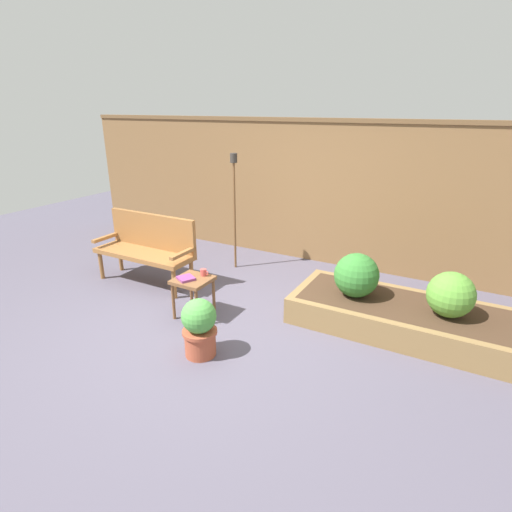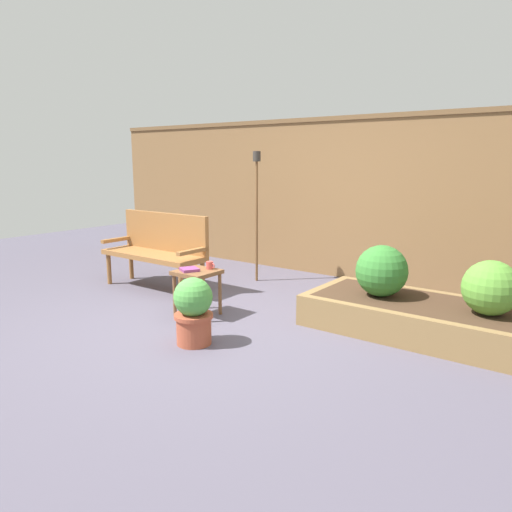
# 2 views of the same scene
# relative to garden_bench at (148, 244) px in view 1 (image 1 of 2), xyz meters

# --- Properties ---
(ground_plane) EXTENTS (14.00, 14.00, 0.00)m
(ground_plane) POSITION_rel_garden_bench_xyz_m (1.49, -0.69, -0.54)
(ground_plane) COLOR #514C5B
(fence_back) EXTENTS (8.40, 0.14, 2.16)m
(fence_back) POSITION_rel_garden_bench_xyz_m (1.49, 1.91, 0.55)
(fence_back) COLOR brown
(fence_back) RESTS_ON ground_plane
(garden_bench) EXTENTS (1.44, 0.48, 0.94)m
(garden_bench) POSITION_rel_garden_bench_xyz_m (0.00, 0.00, 0.00)
(garden_bench) COLOR #936033
(garden_bench) RESTS_ON ground_plane
(side_table) EXTENTS (0.40, 0.40, 0.48)m
(side_table) POSITION_rel_garden_bench_xyz_m (1.17, -0.54, -0.15)
(side_table) COLOR brown
(side_table) RESTS_ON ground_plane
(cup_on_table) EXTENTS (0.11, 0.07, 0.08)m
(cup_on_table) POSITION_rel_garden_bench_xyz_m (1.23, -0.41, -0.02)
(cup_on_table) COLOR #CC4C47
(cup_on_table) RESTS_ON side_table
(book_on_table) EXTENTS (0.24, 0.23, 0.03)m
(book_on_table) POSITION_rel_garden_bench_xyz_m (1.12, -0.60, -0.05)
(book_on_table) COLOR #7F3875
(book_on_table) RESTS_ON side_table
(potted_boxwood) EXTENTS (0.34, 0.34, 0.60)m
(potted_boxwood) POSITION_rel_garden_bench_xyz_m (1.70, -1.14, -0.23)
(potted_boxwood) COLOR #A84C33
(potted_boxwood) RESTS_ON ground_plane
(raised_planter_bed) EXTENTS (2.40, 1.00, 0.30)m
(raised_planter_bed) POSITION_rel_garden_bench_xyz_m (3.35, 0.32, -0.39)
(raised_planter_bed) COLOR olive
(raised_planter_bed) RESTS_ON ground_plane
(shrub_near_bench) EXTENTS (0.50, 0.50, 0.50)m
(shrub_near_bench) POSITION_rel_garden_bench_xyz_m (2.81, 0.29, 0.00)
(shrub_near_bench) COLOR brown
(shrub_near_bench) RESTS_ON raised_planter_bed
(shrub_far_corner) EXTENTS (0.47, 0.47, 0.47)m
(shrub_far_corner) POSITION_rel_garden_bench_xyz_m (3.78, 0.29, -0.01)
(shrub_far_corner) COLOR brown
(shrub_far_corner) RESTS_ON raised_planter_bed
(tiki_torch) EXTENTS (0.10, 0.10, 1.70)m
(tiki_torch) POSITION_rel_garden_bench_xyz_m (0.78, 1.01, 0.62)
(tiki_torch) COLOR brown
(tiki_torch) RESTS_ON ground_plane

